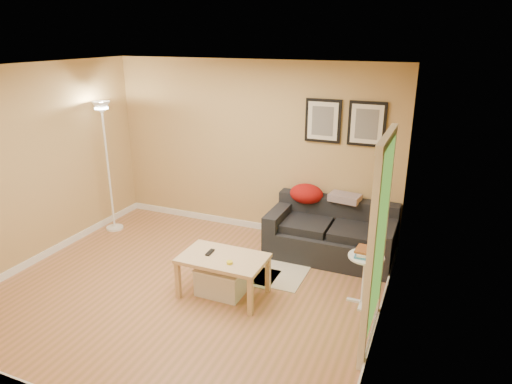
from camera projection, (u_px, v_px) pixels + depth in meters
floor at (187, 289)px, 5.52m from camera, size 4.50×4.50×0.00m
ceiling at (175, 68)px, 4.66m from camera, size 4.50×4.50×0.00m
wall_back at (252, 148)px, 6.83m from camera, size 4.50×0.00×4.50m
wall_front at (38, 268)px, 3.35m from camera, size 4.50×0.00×4.50m
wall_left at (33, 166)px, 5.91m from camera, size 0.00×4.00×4.00m
wall_right at (387, 218)px, 4.27m from camera, size 0.00×4.00×4.00m
baseboard_back at (252, 225)px, 7.23m from camera, size 4.50×0.02×0.10m
baseboard_left at (48, 252)px, 6.32m from camera, size 0.02×4.00×0.10m
baseboard_right at (375, 329)px, 4.68m from camera, size 0.02×4.00×0.10m
sofa at (331, 231)px, 6.22m from camera, size 1.70×0.90×0.75m
red_throw at (306, 194)px, 6.49m from camera, size 0.48×0.36×0.28m
plaid_throw at (345, 198)px, 6.30m from camera, size 0.45×0.32×0.10m
framed_print_left at (323, 121)px, 6.25m from camera, size 0.50×0.04×0.60m
framed_print_right at (367, 124)px, 6.03m from camera, size 0.50×0.04×0.60m
area_rug at (260, 267)px, 6.01m from camera, size 1.25×0.85×0.01m
green_runner at (249, 275)px, 5.83m from camera, size 0.70×0.50×0.01m
coffee_table at (223, 276)px, 5.33m from camera, size 1.08×0.76×0.50m
remote_control at (210, 252)px, 5.33m from camera, size 0.06×0.16×0.02m
tape_roll at (230, 263)px, 5.08m from camera, size 0.07×0.07×0.03m
storage_bin at (221, 280)px, 5.38m from camera, size 0.56×0.41×0.34m
side_table at (364, 280)px, 5.12m from camera, size 0.40×0.40×0.61m
book_stack at (365, 252)px, 5.02m from camera, size 0.25×0.30×0.08m
floor_lamp at (109, 171)px, 6.90m from camera, size 0.26×0.26×2.02m
doorway at (377, 250)px, 4.25m from camera, size 0.12×1.01×2.13m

